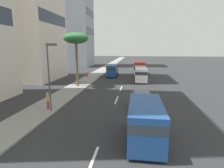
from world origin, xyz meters
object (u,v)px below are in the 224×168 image
pedestrian_near_lamp (87,76)px  minibus_lead (139,68)px  van_second (141,74)px  pedestrian_mid_block (48,100)px  palm_tree (76,39)px  car_third (142,99)px  van_fourth (145,120)px  street_lamp (50,70)px  van_fifth (113,70)px

pedestrian_near_lamp → minibus_lead: bearing=-62.4°
van_second → pedestrian_near_lamp: (-2.43, 9.22, -0.27)m
pedestrian_near_lamp → pedestrian_mid_block: size_ratio=1.07×
minibus_lead → palm_tree: palm_tree is taller
car_third → van_fourth: bearing=-179.6°
minibus_lead → van_fourth: 29.48m
van_fourth → street_lamp: street_lamp is taller
car_third → street_lamp: bearing=109.9°
van_fourth → van_fifth: size_ratio=1.07×
minibus_lead → pedestrian_near_lamp: bearing=139.5°
minibus_lead → van_fifth: (-3.05, 5.62, -0.19)m
minibus_lead → van_fourth: bearing=180.0°
minibus_lead → van_second: size_ratio=1.25×
minibus_lead → street_lamp: 26.79m
minibus_lead → car_third: (-22.33, 0.05, -0.86)m
minibus_lead → pedestrian_mid_block: size_ratio=4.02×
van_fifth → pedestrian_near_lamp: 8.30m
pedestrian_near_lamp → van_fifth: bearing=-46.3°
van_second → car_third: size_ratio=1.27×
van_fourth → minibus_lead: bearing=-0.0°
palm_tree → minibus_lead: bearing=-34.7°
pedestrian_near_lamp → van_second: bearing=-97.2°
van_second → van_fifth: (5.13, 5.79, 0.02)m
minibus_lead → street_lamp: size_ratio=1.05×
street_lamp → pedestrian_near_lamp: bearing=2.7°
pedestrian_near_lamp → palm_tree: size_ratio=0.22×
van_fifth → street_lamp: size_ratio=0.76×
minibus_lead → van_fourth: (-29.48, 0.00, -0.15)m
minibus_lead → car_third: minibus_lead is taller
van_fourth → palm_tree: 19.19m
van_second → palm_tree: bearing=120.4°
van_fourth → van_second: bearing=-0.5°
van_second → van_fifth: 7.74m
van_second → pedestrian_mid_block: size_ratio=3.21×
van_fourth → pedestrian_near_lamp: bearing=25.6°
minibus_lead → palm_tree: 17.85m
van_second → pedestrian_near_lamp: bearing=104.8°
palm_tree → street_lamp: palm_tree is taller
minibus_lead → van_fifth: minibus_lead is taller
van_second → van_fifth: size_ratio=1.10×
van_second → palm_tree: palm_tree is taller
street_lamp → van_second: bearing=-26.4°
street_lamp → pedestrian_mid_block: bearing=51.9°
minibus_lead → van_second: bearing=-178.8°
van_second → palm_tree: size_ratio=0.65×
van_fifth → palm_tree: 12.97m
minibus_lead → car_third: bearing=179.9°
minibus_lead → van_second: minibus_lead is taller
van_fourth → palm_tree: bearing=31.8°
minibus_lead → pedestrian_mid_block: minibus_lead is taller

